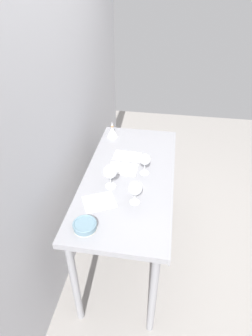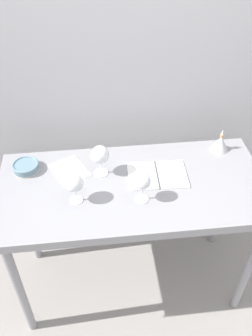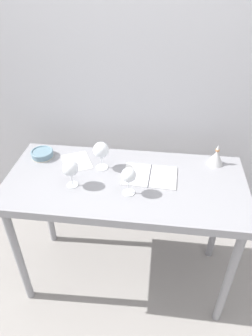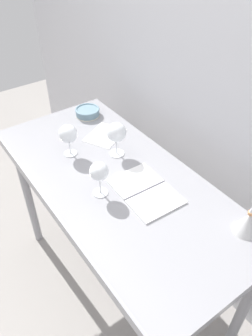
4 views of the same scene
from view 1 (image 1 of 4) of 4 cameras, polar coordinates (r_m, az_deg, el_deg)
name	(u,v)px [view 1 (image 1 of 4)]	position (r m, az deg, el deg)	size (l,w,h in m)	color
ground_plane	(128,251)	(2.72, 0.42, -16.52)	(6.00, 6.00, 0.00)	gray
back_wall	(57,120)	(1.98, -13.73, 9.38)	(3.80, 0.04, 2.60)	silver
steel_counter	(129,185)	(2.14, 0.67, -3.53)	(1.40, 0.65, 0.90)	gray
wine_glass_near_left	(135,189)	(1.77, 1.86, -4.21)	(0.09, 0.09, 0.16)	white
wine_glass_far_left	(110,172)	(1.89, -3.23, -0.83)	(0.10, 0.10, 0.18)	white
wine_glass_near_center	(145,160)	(2.02, 3.87, 1.66)	(0.08, 0.08, 0.16)	white
open_notebook	(125,162)	(2.19, -0.19, 1.14)	(0.32, 0.23, 0.01)	white
tasting_sheet_upper	(99,202)	(1.85, -5.39, -6.86)	(0.16, 0.20, 0.00)	white
tasting_bowl	(85,225)	(1.69, -8.33, -11.43)	(0.14, 0.14, 0.04)	beige
decanter_funnel	(112,131)	(2.53, -2.80, 7.42)	(0.10, 0.10, 0.14)	silver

